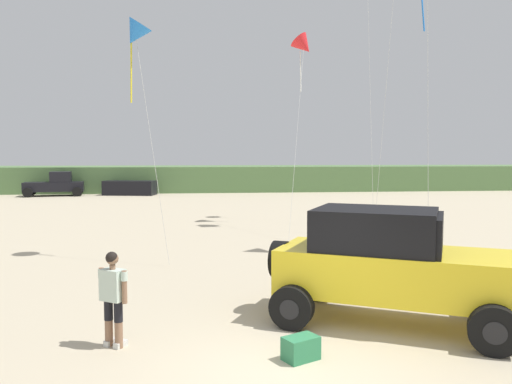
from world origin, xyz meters
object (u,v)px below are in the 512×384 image
object	(u,v)px
distant_sedan	(130,188)
kite_purple_stunt	(135,34)
cooler_box	(301,348)
distant_pickup	(56,184)
kite_green_box	(304,46)
jeep	(389,263)
person_watching	(113,294)

from	to	relation	value
distant_sedan	kite_purple_stunt	size ratio (longest dim) A/B	0.55
cooler_box	distant_pickup	size ratio (longest dim) A/B	0.12
kite_green_box	kite_purple_stunt	size ratio (longest dim) A/B	1.21
cooler_box	kite_green_box	size ratio (longest dim) A/B	0.06
distant_pickup	kite_green_box	size ratio (longest dim) A/B	0.52
distant_sedan	kite_green_box	world-z (taller)	kite_green_box
distant_pickup	jeep	bearing A→B (deg)	-65.24
jeep	kite_purple_stunt	xyz separation A→B (m)	(-5.67, 7.22, 5.94)
cooler_box	distant_sedan	bearing A→B (deg)	75.31
kite_purple_stunt	person_watching	bearing A→B (deg)	-86.43
jeep	kite_green_box	size ratio (longest dim) A/B	0.54
person_watching	distant_sedan	distance (m)	34.57
distant_sedan	person_watching	bearing A→B (deg)	-71.21
kite_green_box	distant_pickup	bearing A→B (deg)	132.08
distant_sedan	kite_green_box	distance (m)	23.09
distant_pickup	kite_purple_stunt	distance (m)	28.63
person_watching	kite_green_box	world-z (taller)	kite_green_box
cooler_box	kite_purple_stunt	size ratio (longest dim) A/B	0.07
jeep	distant_pickup	bearing A→B (deg)	114.76
distant_sedan	kite_green_box	size ratio (longest dim) A/B	0.45
jeep	kite_purple_stunt	world-z (taller)	kite_purple_stunt
kite_green_box	kite_purple_stunt	world-z (taller)	kite_green_box
jeep	distant_sedan	bearing A→B (deg)	105.78
jeep	kite_green_box	xyz separation A→B (m)	(1.35, 14.86, 7.36)
jeep	kite_purple_stunt	bearing A→B (deg)	128.15
distant_sedan	cooler_box	bearing A→B (deg)	-66.48
distant_sedan	jeep	bearing A→B (deg)	-62.61
person_watching	distant_pickup	bearing A→B (deg)	106.70
person_watching	distant_pickup	distance (m)	35.60
jeep	distant_sedan	xyz separation A→B (m)	(-9.50, 33.62, -0.60)
cooler_box	kite_purple_stunt	bearing A→B (deg)	85.62
cooler_box	kite_purple_stunt	xyz separation A→B (m)	(-3.60, 8.80, 6.95)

